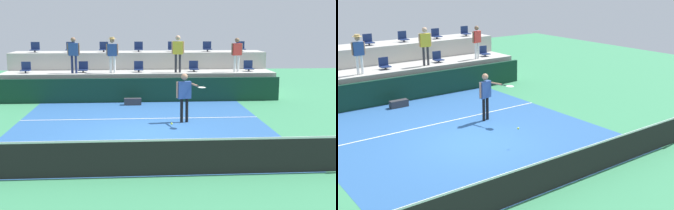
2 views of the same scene
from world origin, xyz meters
TOP-DOWN VIEW (x-y plane):
  - ground_plane at (0.00, 0.00)m, footprint 40.00×40.00m
  - court_inner_paint at (0.00, 1.00)m, footprint 9.00×10.00m
  - court_service_line at (0.00, 2.40)m, footprint 9.00×0.06m
  - tennis_net at (0.00, -4.00)m, footprint 10.48×0.08m
  - sponsor_backboard at (0.00, 6.00)m, footprint 13.00×0.16m
  - seating_tier_lower at (0.00, 7.30)m, footprint 13.00×1.80m
  - seating_tier_upper at (0.00, 9.10)m, footprint 13.00×1.80m
  - stadium_chair_lower_far_left at (-5.37, 7.23)m, footprint 0.44×0.40m
  - stadium_chair_lower_left at (-2.67, 7.23)m, footprint 0.44×0.40m
  - stadium_chair_lower_center at (-0.03, 7.23)m, footprint 0.44×0.40m
  - stadium_chair_lower_right at (2.65, 7.23)m, footprint 0.44×0.40m
  - stadium_chair_lower_far_right at (5.35, 7.23)m, footprint 0.44×0.40m
  - stadium_chair_upper_far_left at (-5.29, 9.03)m, footprint 0.44×0.40m
  - stadium_chair_upper_left at (-3.50, 9.03)m, footprint 0.44×0.40m
  - stadium_chair_upper_mid_left at (-1.80, 9.03)m, footprint 0.44×0.40m
  - stadium_chair_upper_center at (-0.01, 9.03)m, footprint 0.44×0.40m
  - stadium_chair_upper_mid_right at (1.74, 9.03)m, footprint 0.44×0.40m
  - stadium_chair_upper_right at (3.58, 9.03)m, footprint 0.44×0.40m
  - stadium_chair_upper_far_right at (5.36, 9.03)m, footprint 0.44×0.40m
  - tennis_player at (1.61, 1.65)m, footprint 0.98×1.18m
  - spectator_in_white at (-3.05, 6.85)m, footprint 0.59×0.26m
  - spectator_with_hat at (-1.25, 6.85)m, footprint 0.58×0.40m
  - spectator_in_grey at (1.84, 6.85)m, footprint 0.61×0.27m
  - spectator_leaning_on_rail at (4.66, 6.85)m, footprint 0.58×0.27m
  - tennis_ball at (0.91, -1.14)m, footprint 0.07×0.07m
  - equipment_bag at (-0.31, 5.26)m, footprint 0.76×0.28m

SIDE VIEW (x-z plane):
  - ground_plane at x=0.00m, z-range 0.00..0.00m
  - court_inner_paint at x=0.00m, z-range 0.00..0.01m
  - court_service_line at x=0.00m, z-range 0.01..0.01m
  - equipment_bag at x=-0.31m, z-range 0.00..0.30m
  - tennis_net at x=0.00m, z-range -0.04..1.03m
  - sponsor_backboard at x=0.00m, z-range 0.00..1.10m
  - tennis_ball at x=0.91m, z-range 0.58..0.65m
  - seating_tier_lower at x=0.00m, z-range 0.00..1.25m
  - seating_tier_upper at x=0.00m, z-range 0.00..2.10m
  - tennis_player at x=1.61m, z-range 0.21..2.02m
  - stadium_chair_lower_far_left at x=-5.37m, z-range 1.20..1.72m
  - stadium_chair_lower_left at x=-2.67m, z-range 1.20..1.72m
  - stadium_chair_lower_center at x=-0.03m, z-range 1.20..1.72m
  - stadium_chair_lower_right at x=2.65m, z-range 1.20..1.72m
  - stadium_chair_lower_far_right at x=5.35m, z-range 1.20..1.72m
  - spectator_leaning_on_rail at x=4.66m, z-range 1.41..3.05m
  - spectator_in_white at x=-3.05m, z-range 1.42..3.10m
  - spectator_with_hat at x=-1.25m, z-range 1.43..3.12m
  - stadium_chair_upper_far_left at x=-5.29m, z-range 2.05..2.57m
  - stadium_chair_upper_left at x=-3.50m, z-range 2.05..2.57m
  - stadium_chair_upper_mid_left at x=-1.80m, z-range 2.05..2.57m
  - stadium_chair_upper_center at x=-0.01m, z-range 2.05..2.57m
  - stadium_chair_upper_mid_right at x=1.74m, z-range 2.05..2.57m
  - stadium_chair_upper_right at x=3.58m, z-range 2.05..2.57m
  - stadium_chair_upper_far_right at x=5.36m, z-range 2.05..2.57m
  - spectator_in_grey at x=1.84m, z-range 1.44..3.20m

